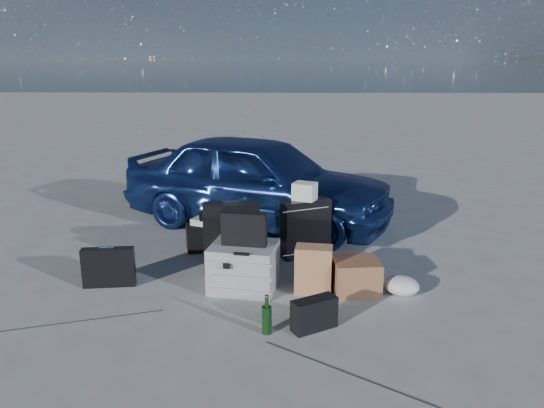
{
  "coord_description": "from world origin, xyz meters",
  "views": [
    {
      "loc": [
        0.37,
        -4.36,
        2.09
      ],
      "look_at": [
        0.26,
        0.85,
        0.66
      ],
      "focal_mm": 35.0,
      "sensor_mm": 36.0,
      "label": 1
    }
  ],
  "objects_px": {
    "pelican_case": "(244,267)",
    "suitcase_left": "(232,238)",
    "duffel_bag": "(213,236)",
    "car": "(258,180)",
    "cardboard_box": "(356,276)",
    "green_bottle": "(267,315)",
    "briefcase": "(109,267)",
    "suitcase_right": "(305,228)"
  },
  "relations": [
    {
      "from": "briefcase",
      "to": "suitcase_left",
      "type": "relative_size",
      "value": 0.67
    },
    {
      "from": "car",
      "to": "pelican_case",
      "type": "relative_size",
      "value": 5.8
    },
    {
      "from": "cardboard_box",
      "to": "pelican_case",
      "type": "bearing_deg",
      "value": 176.87
    },
    {
      "from": "pelican_case",
      "to": "duffel_bag",
      "type": "relative_size",
      "value": 1.0
    },
    {
      "from": "briefcase",
      "to": "green_bottle",
      "type": "relative_size",
      "value": 1.56
    },
    {
      "from": "briefcase",
      "to": "green_bottle",
      "type": "bearing_deg",
      "value": -36.75
    },
    {
      "from": "suitcase_right",
      "to": "green_bottle",
      "type": "relative_size",
      "value": 2.05
    },
    {
      "from": "car",
      "to": "duffel_bag",
      "type": "relative_size",
      "value": 5.81
    },
    {
      "from": "suitcase_right",
      "to": "cardboard_box",
      "type": "distance_m",
      "value": 1.03
    },
    {
      "from": "pelican_case",
      "to": "briefcase",
      "type": "bearing_deg",
      "value": -170.77
    },
    {
      "from": "pelican_case",
      "to": "cardboard_box",
      "type": "relative_size",
      "value": 1.44
    },
    {
      "from": "duffel_bag",
      "to": "green_bottle",
      "type": "relative_size",
      "value": 1.92
    },
    {
      "from": "car",
      "to": "duffel_bag",
      "type": "xyz_separation_m",
      "value": [
        -0.46,
        -0.95,
        -0.44
      ]
    },
    {
      "from": "cardboard_box",
      "to": "briefcase",
      "type": "bearing_deg",
      "value": 177.93
    },
    {
      "from": "suitcase_right",
      "to": "cardboard_box",
      "type": "xyz_separation_m",
      "value": [
        0.43,
        -0.92,
        -0.16
      ]
    },
    {
      "from": "briefcase",
      "to": "duffel_bag",
      "type": "distance_m",
      "value": 1.35
    },
    {
      "from": "duffel_bag",
      "to": "suitcase_right",
      "type": "bearing_deg",
      "value": -25.67
    },
    {
      "from": "car",
      "to": "duffel_bag",
      "type": "bearing_deg",
      "value": 176.77
    },
    {
      "from": "briefcase",
      "to": "suitcase_left",
      "type": "bearing_deg",
      "value": 11.35
    },
    {
      "from": "green_bottle",
      "to": "duffel_bag",
      "type": "bearing_deg",
      "value": 109.18
    },
    {
      "from": "suitcase_left",
      "to": "green_bottle",
      "type": "height_order",
      "value": "suitcase_left"
    },
    {
      "from": "pelican_case",
      "to": "duffel_bag",
      "type": "xyz_separation_m",
      "value": [
        -0.42,
        1.06,
        -0.07
      ]
    },
    {
      "from": "pelican_case",
      "to": "green_bottle",
      "type": "xyz_separation_m",
      "value": [
        0.24,
        -0.85,
        -0.06
      ]
    },
    {
      "from": "briefcase",
      "to": "duffel_bag",
      "type": "xyz_separation_m",
      "value": [
        0.86,
        1.04,
        -0.04
      ]
    },
    {
      "from": "briefcase",
      "to": "cardboard_box",
      "type": "bearing_deg",
      "value": -9.01
    },
    {
      "from": "car",
      "to": "cardboard_box",
      "type": "height_order",
      "value": "car"
    },
    {
      "from": "suitcase_right",
      "to": "suitcase_left",
      "type": "bearing_deg",
      "value": -173.07
    },
    {
      "from": "car",
      "to": "suitcase_right",
      "type": "height_order",
      "value": "car"
    },
    {
      "from": "suitcase_left",
      "to": "pelican_case",
      "type": "bearing_deg",
      "value": -74.05
    },
    {
      "from": "suitcase_left",
      "to": "suitcase_right",
      "type": "height_order",
      "value": "suitcase_left"
    },
    {
      "from": "cardboard_box",
      "to": "green_bottle",
      "type": "bearing_deg",
      "value": -135.34
    },
    {
      "from": "suitcase_left",
      "to": "duffel_bag",
      "type": "xyz_separation_m",
      "value": [
        -0.28,
        0.66,
        -0.21
      ]
    },
    {
      "from": "pelican_case",
      "to": "cardboard_box",
      "type": "distance_m",
      "value": 1.04
    },
    {
      "from": "green_bottle",
      "to": "briefcase",
      "type": "bearing_deg",
      "value": 150.19
    },
    {
      "from": "car",
      "to": "briefcase",
      "type": "height_order",
      "value": "car"
    },
    {
      "from": "pelican_case",
      "to": "suitcase_left",
      "type": "height_order",
      "value": "suitcase_left"
    },
    {
      "from": "suitcase_left",
      "to": "duffel_bag",
      "type": "distance_m",
      "value": 0.75
    },
    {
      "from": "pelican_case",
      "to": "duffel_bag",
      "type": "distance_m",
      "value": 1.15
    },
    {
      "from": "suitcase_left",
      "to": "suitcase_right",
      "type": "distance_m",
      "value": 0.88
    },
    {
      "from": "suitcase_left",
      "to": "green_bottle",
      "type": "xyz_separation_m",
      "value": [
        0.39,
        -1.25,
        -0.21
      ]
    },
    {
      "from": "pelican_case",
      "to": "suitcase_right",
      "type": "distance_m",
      "value": 1.06
    },
    {
      "from": "cardboard_box",
      "to": "duffel_bag",
      "type": "bearing_deg",
      "value": 142.54
    }
  ]
}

